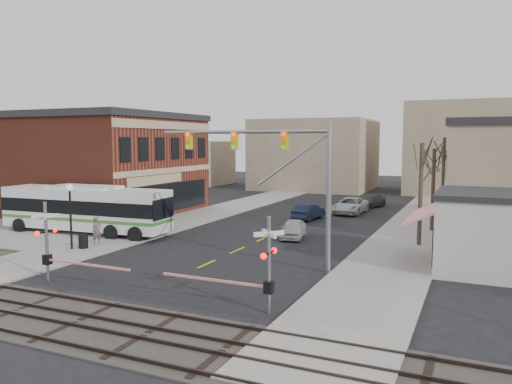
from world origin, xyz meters
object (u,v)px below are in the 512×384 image
trash_bin (83,241)px  car_c (350,206)px  rr_crossing_east (259,265)px  street_lamp (70,203)px  car_d (369,201)px  pedestrian_near (97,231)px  car_a (293,229)px  car_b (309,212)px  pedestrian_far (125,221)px  traffic_signal_mast (279,164)px  rr_crossing_west (53,243)px  transit_bus (85,208)px

trash_bin → car_c: (11.86, 23.07, 0.19)m
rr_crossing_east → street_lamp: bearing=160.3°
car_d → pedestrian_near: 29.81m
pedestrian_near → car_a: bearing=-33.9°
car_b → pedestrian_far: (-10.92, -11.76, 0.18)m
street_lamp → car_a: (11.45, 9.80, -2.44)m
car_d → car_a: bearing=-74.7°
car_c → traffic_signal_mast: bearing=-84.8°
street_lamp → pedestrian_far: size_ratio=2.74×
trash_bin → car_b: (9.34, 17.87, 0.13)m
rr_crossing_west → car_c: (7.89, 29.32, -1.21)m
transit_bus → car_d: bearing=55.3°
car_c → pedestrian_far: bearing=-126.4°
car_d → pedestrian_near: pedestrian_near is taller
rr_crossing_east → trash_bin: (-15.06, 6.10, -1.40)m
traffic_signal_mast → car_c: traffic_signal_mast is taller
rr_crossing_east → car_a: bearing=104.9°
trash_bin → car_b: bearing=62.4°
pedestrian_near → trash_bin: bearing=-159.1°
rr_crossing_west → car_c: rr_crossing_west is taller
car_a → pedestrian_near: bearing=-155.1°
street_lamp → pedestrian_near: bearing=75.4°
car_c → pedestrian_near: 24.81m
transit_bus → rr_crossing_east: 21.64m
car_a → rr_crossing_east: bearing=-86.3°
traffic_signal_mast → car_c: size_ratio=1.89×
car_a → car_d: size_ratio=0.86×
transit_bus → pedestrian_far: size_ratio=8.97×
car_d → rr_crossing_west: bearing=-83.8°
rr_crossing_west → trash_bin: rr_crossing_west is taller
car_c → car_a: bearing=-91.7°
car_d → traffic_signal_mast: bearing=-68.7°
transit_bus → car_d: size_ratio=2.99×
car_d → street_lamp: bearing=-94.2°
car_a → pedestrian_far: pedestrian_far is taller
street_lamp → car_c: 26.73m
rr_crossing_west → rr_crossing_east: (11.09, 0.15, 0.00)m
car_d → pedestrian_far: pedestrian_far is taller
rr_crossing_east → car_b: rr_crossing_east is taller
rr_crossing_east → trash_bin: bearing=158.0°
pedestrian_near → pedestrian_far: bearing=37.9°
transit_bus → trash_bin: 6.02m
rr_crossing_west → car_d: (8.69, 34.52, -1.31)m
street_lamp → rr_crossing_west: bearing=-52.1°
pedestrian_far → rr_crossing_west: bearing=-100.2°
car_a → car_d: bearing=73.7°
car_a → car_b: (-1.61, 8.59, 0.03)m
transit_bus → trash_bin: transit_bus is taller
street_lamp → trash_bin: bearing=46.4°
trash_bin → traffic_signal_mast: bearing=4.3°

